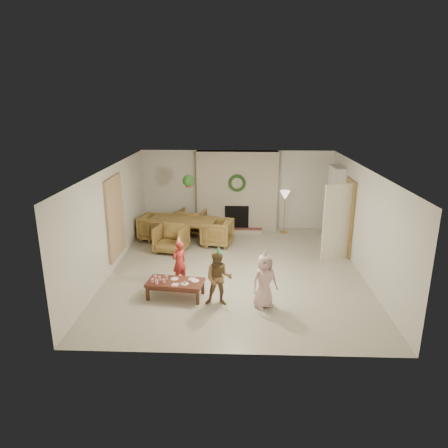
{
  "coord_description": "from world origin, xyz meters",
  "views": [
    {
      "loc": [
        0.07,
        -9.34,
        4.02
      ],
      "look_at": [
        -0.3,
        0.4,
        1.05
      ],
      "focal_mm": 32.93,
      "sensor_mm": 36.0,
      "label": 1
    }
  ],
  "objects_px": {
    "child_plaid": "(219,278)",
    "child_pink": "(265,281)",
    "dining_table": "(182,231)",
    "coffee_table_top": "(175,282)",
    "dining_chair_right": "(217,232)",
    "child_red": "(179,262)",
    "dining_chair_left": "(155,227)",
    "dining_chair_near": "(171,239)",
    "dining_chair_far": "(192,221)"
  },
  "relations": [
    {
      "from": "dining_chair_right",
      "to": "child_red",
      "type": "relative_size",
      "value": 0.83
    },
    {
      "from": "coffee_table_top",
      "to": "child_red",
      "type": "bearing_deg",
      "value": 98.38
    },
    {
      "from": "child_plaid",
      "to": "child_pink",
      "type": "bearing_deg",
      "value": -1.92
    },
    {
      "from": "dining_chair_right",
      "to": "child_red",
      "type": "height_order",
      "value": "child_red"
    },
    {
      "from": "coffee_table_top",
      "to": "child_plaid",
      "type": "bearing_deg",
      "value": -10.06
    },
    {
      "from": "dining_chair_left",
      "to": "dining_chair_far",
      "type": "bearing_deg",
      "value": -45.0
    },
    {
      "from": "coffee_table_top",
      "to": "dining_chair_near",
      "type": "bearing_deg",
      "value": 108.31
    },
    {
      "from": "dining_chair_left",
      "to": "dining_chair_right",
      "type": "bearing_deg",
      "value": -90.0
    },
    {
      "from": "dining_chair_left",
      "to": "dining_chair_near",
      "type": "bearing_deg",
      "value": -135.0
    },
    {
      "from": "child_pink",
      "to": "child_plaid",
      "type": "bearing_deg",
      "value": 151.0
    },
    {
      "from": "dining_table",
      "to": "coffee_table_top",
      "type": "relative_size",
      "value": 1.64
    },
    {
      "from": "dining_table",
      "to": "dining_chair_right",
      "type": "distance_m",
      "value": 1.06
    },
    {
      "from": "dining_table",
      "to": "dining_chair_far",
      "type": "xyz_separation_m",
      "value": [
        0.19,
        0.83,
        0.04
      ]
    },
    {
      "from": "dining_chair_near",
      "to": "dining_chair_left",
      "type": "xyz_separation_m",
      "value": [
        -0.64,
        1.01,
        0.0
      ]
    },
    {
      "from": "dining_chair_left",
      "to": "child_plaid",
      "type": "distance_m",
      "value": 4.51
    },
    {
      "from": "dining_chair_far",
      "to": "dining_chair_left",
      "type": "height_order",
      "value": "same"
    },
    {
      "from": "dining_chair_far",
      "to": "child_red",
      "type": "distance_m",
      "value": 3.64
    },
    {
      "from": "dining_chair_far",
      "to": "child_pink",
      "type": "xyz_separation_m",
      "value": [
        1.99,
        -4.69,
        0.18
      ]
    },
    {
      "from": "dining_chair_right",
      "to": "dining_chair_left",
      "type": "bearing_deg",
      "value": -90.0
    },
    {
      "from": "dining_chair_right",
      "to": "child_red",
      "type": "bearing_deg",
      "value": -2.9
    },
    {
      "from": "dining_chair_near",
      "to": "dining_chair_far",
      "type": "height_order",
      "value": "same"
    },
    {
      "from": "dining_table",
      "to": "child_red",
      "type": "relative_size",
      "value": 1.94
    },
    {
      "from": "coffee_table_top",
      "to": "dining_chair_right",
      "type": "bearing_deg",
      "value": 85.32
    },
    {
      "from": "dining_table",
      "to": "child_pink",
      "type": "xyz_separation_m",
      "value": [
        2.18,
        -3.86,
        0.22
      ]
    },
    {
      "from": "dining_chair_left",
      "to": "child_red",
      "type": "relative_size",
      "value": 0.83
    },
    {
      "from": "dining_chair_far",
      "to": "child_pink",
      "type": "relative_size",
      "value": 0.74
    },
    {
      "from": "child_red",
      "to": "dining_chair_far",
      "type": "bearing_deg",
      "value": -130.27
    },
    {
      "from": "dining_chair_far",
      "to": "child_red",
      "type": "xyz_separation_m",
      "value": [
        0.14,
        -3.64,
        0.12
      ]
    },
    {
      "from": "child_red",
      "to": "child_pink",
      "type": "bearing_deg",
      "value": 108.07
    },
    {
      "from": "child_plaid",
      "to": "child_pink",
      "type": "distance_m",
      "value": 0.92
    },
    {
      "from": "dining_chair_far",
      "to": "dining_table",
      "type": "bearing_deg",
      "value": 90.0
    },
    {
      "from": "dining_chair_near",
      "to": "dining_chair_far",
      "type": "xyz_separation_m",
      "value": [
        0.37,
        1.66,
        0.0
      ]
    },
    {
      "from": "dining_chair_left",
      "to": "child_red",
      "type": "distance_m",
      "value": 3.21
    },
    {
      "from": "dining_chair_near",
      "to": "dining_chair_left",
      "type": "relative_size",
      "value": 1.0
    },
    {
      "from": "dining_table",
      "to": "dining_chair_left",
      "type": "bearing_deg",
      "value": 180.0
    },
    {
      "from": "dining_table",
      "to": "coffee_table_top",
      "type": "bearing_deg",
      "value": -71.98
    },
    {
      "from": "dining_chair_near",
      "to": "dining_chair_right",
      "type": "height_order",
      "value": "same"
    },
    {
      "from": "dining_chair_left",
      "to": "dining_chair_right",
      "type": "relative_size",
      "value": 1.0
    },
    {
      "from": "dining_chair_near",
      "to": "child_plaid",
      "type": "height_order",
      "value": "child_plaid"
    },
    {
      "from": "dining_table",
      "to": "dining_chair_near",
      "type": "distance_m",
      "value": 0.85
    },
    {
      "from": "dining_table",
      "to": "child_pink",
      "type": "relative_size",
      "value": 1.73
    },
    {
      "from": "dining_chair_left",
      "to": "child_pink",
      "type": "distance_m",
      "value": 5.04
    },
    {
      "from": "dining_chair_right",
      "to": "child_plaid",
      "type": "xyz_separation_m",
      "value": [
        0.23,
        -3.58,
        0.2
      ]
    },
    {
      "from": "dining_table",
      "to": "dining_chair_left",
      "type": "height_order",
      "value": "dining_chair_left"
    },
    {
      "from": "coffee_table_top",
      "to": "child_red",
      "type": "xyz_separation_m",
      "value": [
        -0.01,
        0.71,
        0.16
      ]
    },
    {
      "from": "dining_chair_right",
      "to": "coffee_table_top",
      "type": "bearing_deg",
      "value": 0.53
    },
    {
      "from": "child_red",
      "to": "child_pink",
      "type": "relative_size",
      "value": 0.89
    },
    {
      "from": "dining_chair_near",
      "to": "dining_chair_far",
      "type": "relative_size",
      "value": 1.0
    },
    {
      "from": "child_red",
      "to": "dining_chair_right",
      "type": "bearing_deg",
      "value": -147.91
    },
    {
      "from": "child_plaid",
      "to": "child_pink",
      "type": "height_order",
      "value": "child_plaid"
    }
  ]
}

